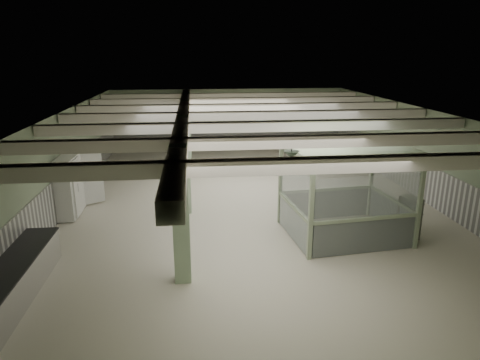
{
  "coord_description": "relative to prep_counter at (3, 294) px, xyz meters",
  "views": [
    {
      "loc": [
        -2.09,
        -16.09,
        5.73
      ],
      "look_at": [
        -0.51,
        -1.41,
        1.3
      ],
      "focal_mm": 32.0,
      "sensor_mm": 36.0,
      "label": 1
    }
  ],
  "objects": [
    {
      "name": "column_a",
      "position": [
        4.04,
        1.0,
        1.34
      ],
      "size": [
        0.42,
        0.42,
        3.6
      ],
      "primitive_type": "cube",
      "color": "#ABC7A0",
      "rests_on": "floor"
    },
    {
      "name": "wainscot_left",
      "position": [
        -0.43,
        7.0,
        0.29
      ],
      "size": [
        0.05,
        19.9,
        1.5
      ],
      "primitive_type": "cube",
      "color": "silver",
      "rests_on": "floor"
    },
    {
      "name": "walkin_cooler",
      "position": [
        -0.08,
        6.49,
        0.61
      ],
      "size": [
        1.12,
        2.34,
        2.14
      ],
      "color": "silver",
      "rests_on": "floor"
    },
    {
      "name": "pendant_mid",
      "position": [
        7.04,
        7.5,
        2.59
      ],
      "size": [
        0.44,
        0.44,
        0.22
      ],
      "primitive_type": "cone",
      "rotation": [
        3.14,
        0.0,
        0.0
      ],
      "color": "#2E3E30",
      "rests_on": "ceiling"
    },
    {
      "name": "wainscot_back",
      "position": [
        6.54,
        16.98,
        0.29
      ],
      "size": [
        13.9,
        0.05,
        1.5
      ],
      "primitive_type": "cube",
      "color": "silver",
      "rests_on": "floor"
    },
    {
      "name": "floor",
      "position": [
        6.54,
        7.0,
        -0.46
      ],
      "size": [
        20.0,
        20.0,
        0.0
      ],
      "primitive_type": "plane",
      "color": "beige",
      "rests_on": "ground"
    },
    {
      "name": "wainscot_right",
      "position": [
        13.52,
        7.0,
        0.29
      ],
      "size": [
        0.05,
        19.9,
        1.5
      ],
      "primitive_type": "cube",
      "color": "silver",
      "rests_on": "floor"
    },
    {
      "name": "ceiling",
      "position": [
        6.54,
        7.0,
        3.14
      ],
      "size": [
        14.0,
        20.0,
        0.02
      ],
      "primitive_type": "cube",
      "color": "beige",
      "rests_on": "wall_back"
    },
    {
      "name": "beam_g",
      "position": [
        6.54,
        14.5,
        2.96
      ],
      "size": [
        13.9,
        0.35,
        0.32
      ],
      "primitive_type": "cube",
      "color": "silver",
      "rests_on": "ceiling"
    },
    {
      "name": "pendant_front",
      "position": [
        7.04,
        2.0,
        2.59
      ],
      "size": [
        0.44,
        0.44,
        0.22
      ],
      "primitive_type": "cone",
      "rotation": [
        3.14,
        0.0,
        0.0
      ],
      "color": "#2E3E30",
      "rests_on": "ceiling"
    },
    {
      "name": "filing_cabinet",
      "position": [
        11.15,
        2.9,
        0.22
      ],
      "size": [
        0.61,
        0.73,
        1.37
      ],
      "primitive_type": "cube",
      "rotation": [
        0.0,
        0.0,
        0.29
      ],
      "color": "#4F5244",
      "rests_on": "floor"
    },
    {
      "name": "pendant_back",
      "position": [
        7.04,
        12.5,
        2.59
      ],
      "size": [
        0.44,
        0.44,
        0.22
      ],
      "primitive_type": "cone",
      "rotation": [
        3.14,
        0.0,
        0.0
      ],
      "color": "#2E3E30",
      "rests_on": "ceiling"
    },
    {
      "name": "beam_f",
      "position": [
        6.54,
        12.0,
        2.96
      ],
      "size": [
        13.9,
        0.35,
        0.32
      ],
      "primitive_type": "cube",
      "color": "silver",
      "rests_on": "ceiling"
    },
    {
      "name": "wall_front",
      "position": [
        6.54,
        -3.0,
        1.34
      ],
      "size": [
        14.0,
        0.02,
        3.6
      ],
      "primitive_type": "cube",
      "color": "#94A483",
      "rests_on": "floor"
    },
    {
      "name": "wall_right",
      "position": [
        13.54,
        7.0,
        1.34
      ],
      "size": [
        0.02,
        20.0,
        3.6
      ],
      "primitive_type": "cube",
      "color": "#94A483",
      "rests_on": "floor"
    },
    {
      "name": "beam_d",
      "position": [
        6.54,
        7.0,
        2.96
      ],
      "size": [
        13.9,
        0.35,
        0.32
      ],
      "primitive_type": "cube",
      "color": "silver",
      "rests_on": "ceiling"
    },
    {
      "name": "wall_back",
      "position": [
        6.54,
        17.0,
        1.34
      ],
      "size": [
        14.0,
        0.02,
        3.6
      ],
      "primitive_type": "cube",
      "color": "#94A483",
      "rests_on": "floor"
    },
    {
      "name": "wall_left",
      "position": [
        -0.46,
        7.0,
        1.34
      ],
      "size": [
        0.02,
        20.0,
        3.6
      ],
      "primitive_type": "cube",
      "color": "#94A483",
      "rests_on": "floor"
    },
    {
      "name": "beam_b",
      "position": [
        6.54,
        2.0,
        2.96
      ],
      "size": [
        13.9,
        0.35,
        0.32
      ],
      "primitive_type": "cube",
      "color": "silver",
      "rests_on": "ceiling"
    },
    {
      "name": "column_b",
      "position": [
        4.04,
        6.0,
        1.34
      ],
      "size": [
        0.42,
        0.42,
        3.6
      ],
      "primitive_type": "cube",
      "color": "#ABC7A0",
      "rests_on": "floor"
    },
    {
      "name": "girder",
      "position": [
        4.04,
        7.0,
        2.92
      ],
      "size": [
        0.45,
        19.9,
        0.4
      ],
      "primitive_type": "cube",
      "color": "silver",
      "rests_on": "ceiling"
    },
    {
      "name": "column_c",
      "position": [
        4.04,
        11.0,
        1.34
      ],
      "size": [
        0.42,
        0.42,
        3.6
      ],
      "primitive_type": "cube",
      "color": "#ABC7A0",
      "rests_on": "floor"
    },
    {
      "name": "column_d",
      "position": [
        4.04,
        15.0,
        1.34
      ],
      "size": [
        0.42,
        0.42,
        3.6
      ],
      "primitive_type": "cube",
      "color": "#ABC7A0",
      "rests_on": "floor"
    },
    {
      "name": "guard_booth",
      "position": [
        9.15,
        3.38,
        1.49
      ],
      "size": [
        3.96,
        3.45,
        2.96
      ],
      "rotation": [
        0.0,
        0.0,
        0.11
      ],
      "color": "#92A383",
      "rests_on": "floor"
    },
    {
      "name": "beam_a",
      "position": [
        6.54,
        -0.5,
        2.96
      ],
      "size": [
        13.9,
        0.35,
        0.32
      ],
      "primitive_type": "cube",
      "color": "silver",
      "rests_on": "ceiling"
    },
    {
      "name": "prep_counter",
      "position": [
        0.0,
        0.0,
        0.0
      ],
      "size": [
        0.96,
        5.54,
        0.91
      ],
      "color": "silver",
      "rests_on": "floor"
    },
    {
      "name": "beam_c",
      "position": [
        6.54,
        4.5,
        2.96
      ],
      "size": [
        13.9,
        0.35,
        0.32
      ],
      "primitive_type": "cube",
      "color": "silver",
      "rests_on": "ceiling"
    },
    {
      "name": "beam_e",
      "position": [
        6.54,
        9.5,
        2.96
      ],
      "size": [
        13.9,
        0.35,
        0.32
      ],
      "primitive_type": "cube",
      "color": "silver",
      "rests_on": "ceiling"
    }
  ]
}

